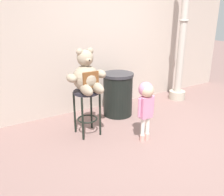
{
  "coord_description": "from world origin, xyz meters",
  "views": [
    {
      "loc": [
        -2.38,
        -2.29,
        1.85
      ],
      "look_at": [
        -0.55,
        0.67,
        0.61
      ],
      "focal_mm": 39.6,
      "sensor_mm": 36.0,
      "label": 1
    }
  ],
  "objects_px": {
    "lamppost": "(181,47)",
    "trash_bin": "(118,94)",
    "child_walking": "(146,99)",
    "bar_stool_with_teddy": "(87,103)",
    "teddy_bear": "(87,76)"
  },
  "relations": [
    {
      "from": "child_walking",
      "to": "trash_bin",
      "type": "bearing_deg",
      "value": -115.06
    },
    {
      "from": "bar_stool_with_teddy",
      "to": "trash_bin",
      "type": "relative_size",
      "value": 0.9
    },
    {
      "from": "bar_stool_with_teddy",
      "to": "teddy_bear",
      "type": "xyz_separation_m",
      "value": [
        0.0,
        -0.03,
        0.43
      ]
    },
    {
      "from": "bar_stool_with_teddy",
      "to": "lamppost",
      "type": "distance_m",
      "value": 2.52
    },
    {
      "from": "lamppost",
      "to": "child_walking",
      "type": "bearing_deg",
      "value": -148.87
    },
    {
      "from": "teddy_bear",
      "to": "lamppost",
      "type": "distance_m",
      "value": 2.45
    },
    {
      "from": "trash_bin",
      "to": "teddy_bear",
      "type": "bearing_deg",
      "value": -152.64
    },
    {
      "from": "bar_stool_with_teddy",
      "to": "trash_bin",
      "type": "distance_m",
      "value": 0.92
    },
    {
      "from": "trash_bin",
      "to": "lamppost",
      "type": "distance_m",
      "value": 1.74
    },
    {
      "from": "lamppost",
      "to": "teddy_bear",
      "type": "bearing_deg",
      "value": -169.11
    },
    {
      "from": "bar_stool_with_teddy",
      "to": "child_walking",
      "type": "xyz_separation_m",
      "value": [
        0.63,
        -0.64,
        0.15
      ]
    },
    {
      "from": "bar_stool_with_teddy",
      "to": "lamppost",
      "type": "height_order",
      "value": "lamppost"
    },
    {
      "from": "child_walking",
      "to": "bar_stool_with_teddy",
      "type": "bearing_deg",
      "value": -60.11
    },
    {
      "from": "teddy_bear",
      "to": "bar_stool_with_teddy",
      "type": "bearing_deg",
      "value": 90.0
    },
    {
      "from": "lamppost",
      "to": "trash_bin",
      "type": "bearing_deg",
      "value": -178.65
    }
  ]
}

